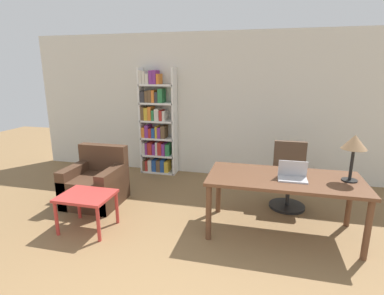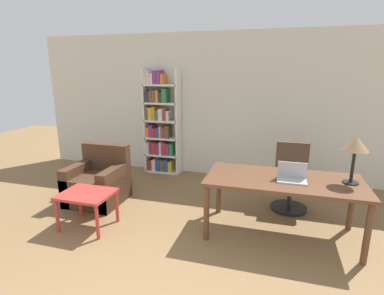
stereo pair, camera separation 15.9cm
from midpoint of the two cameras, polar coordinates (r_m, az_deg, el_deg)
name	(u,v)px [view 1 (the left image)]	position (r m, az deg, el deg)	size (l,w,h in m)	color
wall_back	(229,107)	(5.71, 6.32, 7.76)	(8.00, 0.06, 2.70)	silver
desk	(284,184)	(3.84, 15.96, -6.67)	(1.85, 0.88, 0.74)	brown
laptop	(293,175)	(3.76, 17.45, -5.09)	(0.33, 0.22, 0.23)	#B2B2B7
table_lamp	(354,144)	(3.86, 27.51, 0.58)	(0.28, 0.28, 0.56)	black
office_chair	(289,178)	(4.71, 17.02, -5.54)	(0.52, 0.52, 0.98)	black
side_table_blue	(87,200)	(4.13, -20.51, -9.28)	(0.65, 0.53, 0.48)	#B2332D
armchair	(96,185)	(4.92, -18.70, -6.71)	(0.79, 0.78, 0.87)	#472D1E
bookshelf	(156,126)	(5.94, -7.62, 4.07)	(0.71, 0.28, 2.07)	white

